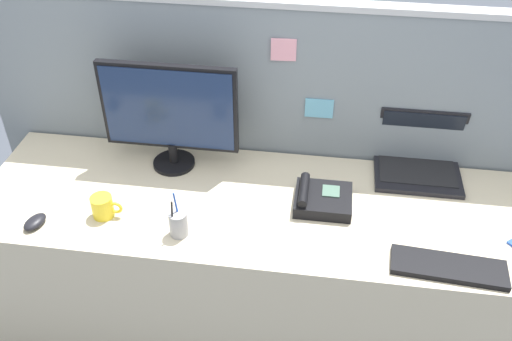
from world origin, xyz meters
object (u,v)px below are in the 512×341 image
desk_phone (321,199)px  pen_cup (178,223)px  keyboard_main (449,267)px  laptop (418,157)px  desktop_monitor (169,112)px  computer_mouse_right_hand (35,222)px  coffee_mug (103,207)px

desk_phone → pen_cup: size_ratio=1.20×
keyboard_main → pen_cup: pen_cup is taller
desk_phone → keyboard_main: bearing=-31.8°
laptop → keyboard_main: laptop is taller
desktop_monitor → desk_phone: size_ratio=2.54×
computer_mouse_right_hand → desk_phone: bearing=31.3°
desk_phone → keyboard_main: size_ratio=0.56×
pen_cup → coffee_mug: 0.31m
desktop_monitor → pen_cup: (0.13, -0.42, -0.20)m
desktop_monitor → computer_mouse_right_hand: 0.66m
keyboard_main → pen_cup: (-0.95, 0.04, 0.04)m
laptop → coffee_mug: bearing=-158.8°
desktop_monitor → laptop: size_ratio=1.59×
desk_phone → coffee_mug: bearing=-167.6°
keyboard_main → computer_mouse_right_hand: (-1.49, 0.01, 0.01)m
desktop_monitor → coffee_mug: size_ratio=4.63×
desktop_monitor → laptop: desktop_monitor is taller
desktop_monitor → desk_phone: bearing=-16.1°
laptop → pen_cup: (-0.89, -0.52, -0.01)m
coffee_mug → pen_cup: bearing=-10.8°
keyboard_main → coffee_mug: coffee_mug is taller
desk_phone → keyboard_main: desk_phone is taller
keyboard_main → desk_phone: bearing=152.2°
desk_phone → computer_mouse_right_hand: size_ratio=2.18×
desk_phone → pen_cup: pen_cup is taller
laptop → keyboard_main: (0.06, -0.56, -0.05)m
computer_mouse_right_hand → laptop: bearing=38.0°
desktop_monitor → keyboard_main: bearing=-23.1°
laptop → desk_phone: 0.48m
keyboard_main → laptop: bearing=100.6°
coffee_mug → laptop: bearing=21.2°
computer_mouse_right_hand → pen_cup: pen_cup is taller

